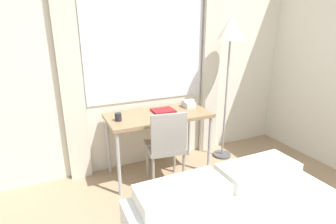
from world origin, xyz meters
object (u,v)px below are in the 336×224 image
Objects in this scene: book at (163,110)px; standing_lamp at (230,36)px; desk at (159,119)px; telephone at (188,104)px; desk_chair at (166,144)px; mug at (118,117)px.

standing_lamp is at bearing -1.28° from book.
desk is 6.92× the size of telephone.
telephone is 0.36m from book.
book is (0.11, 0.33, 0.27)m from desk_chair.
book reaches higher than desk.
standing_lamp is 1.21m from book.
standing_lamp is 21.81× the size of mug.
standing_lamp reaches higher than mug.
book is (0.08, 0.05, 0.08)m from desk.
book is at bearing 79.95° from desk_chair.
telephone is at bearing 47.18° from desk_chair.
desk is 0.46m from telephone.
mug is (-0.92, -0.13, 0.00)m from telephone.
desk is at bearing -178.22° from standing_lamp.
mug is (-1.45, -0.07, -0.80)m from standing_lamp.
desk is at bearing 92.34° from desk_chair.
desk_chair is at bearing -108.91° from book.
desk_chair is at bearing -28.78° from mug.
telephone reaches higher than desk.
desk_chair is 1.52m from standing_lamp.
telephone is at bearing 6.44° from book.
telephone is (0.44, 0.09, 0.11)m from desk.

